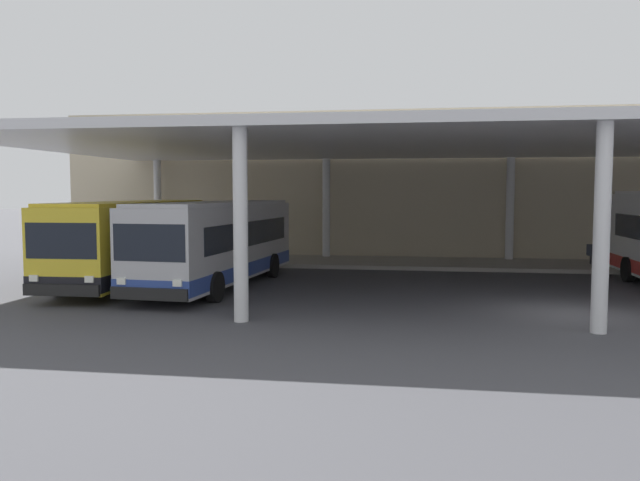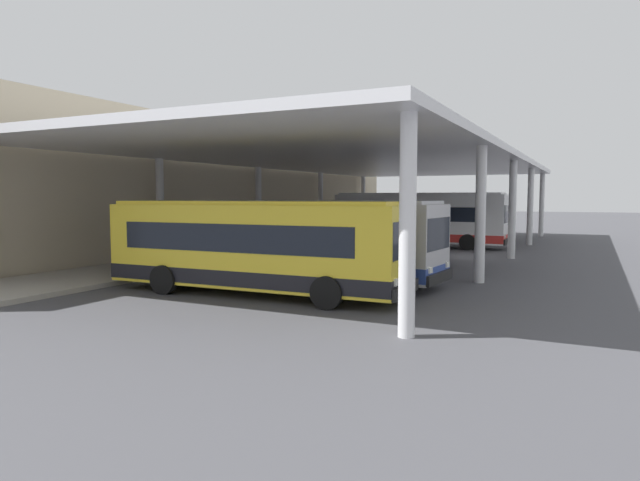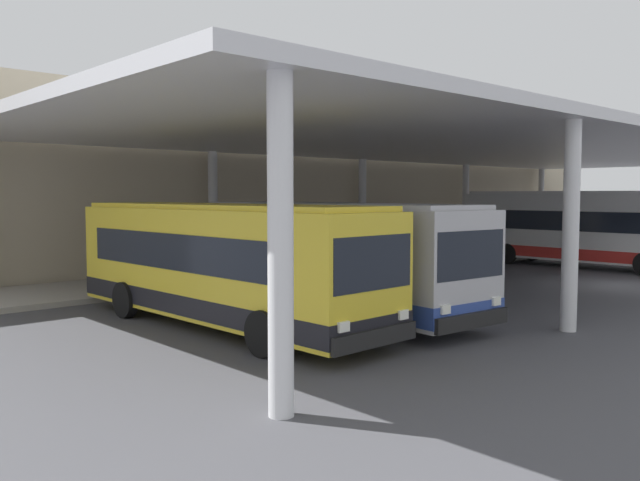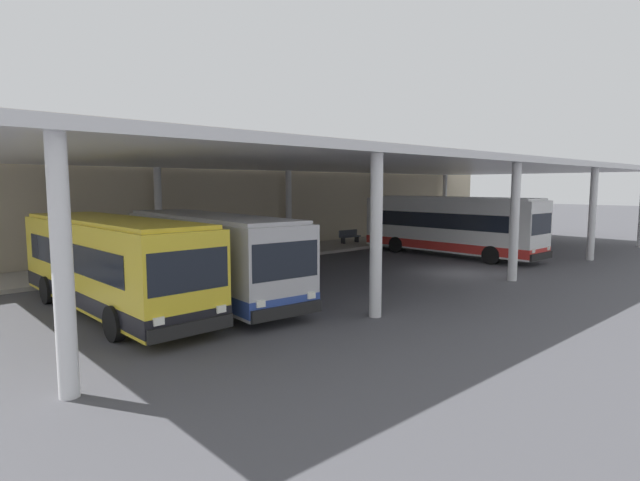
{
  "view_description": "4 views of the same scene",
  "coord_description": "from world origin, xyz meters",
  "views": [
    {
      "loc": [
        -4.49,
        -18.98,
        3.52
      ],
      "look_at": [
        -7.9,
        2.77,
        1.83
      ],
      "focal_mm": 35.41,
      "sensor_mm": 36.0,
      "label": 1
    },
    {
      "loc": [
        -30.9,
        -6.37,
        3.32
      ],
      "look_at": [
        -8.59,
        4.7,
        1.33
      ],
      "focal_mm": 30.96,
      "sensor_mm": 36.0,
      "label": 2
    },
    {
      "loc": [
        -24.68,
        -10.13,
        3.42
      ],
      "look_at": [
        -10.9,
        4.91,
        1.96
      ],
      "focal_mm": 36.44,
      "sensor_mm": 36.0,
      "label": 3
    },
    {
      "loc": [
        -21.27,
        -13.05,
        4.23
      ],
      "look_at": [
        -4.64,
        5.23,
        1.53
      ],
      "focal_mm": 28.07,
      "sensor_mm": 36.0,
      "label": 4
    }
  ],
  "objects": [
    {
      "name": "ground_plane",
      "position": [
        0.0,
        0.0,
        0.0
      ],
      "size": [
        200.0,
        200.0,
        0.0
      ],
      "primitive_type": "plane",
      "color": "#47474C"
    },
    {
      "name": "platform_kerb",
      "position": [
        0.0,
        11.75,
        0.09
      ],
      "size": [
        42.0,
        4.5,
        0.18
      ],
      "primitive_type": "cube",
      "color": "#A39E93",
      "rests_on": "ground"
    },
    {
      "name": "station_building_facade",
      "position": [
        0.0,
        15.0,
        3.91
      ],
      "size": [
        48.0,
        1.6,
        7.82
      ],
      "primitive_type": "cube",
      "color": "#C1B293",
      "rests_on": "ground"
    },
    {
      "name": "canopy_shelter",
      "position": [
        0.0,
        5.5,
        5.29
      ],
      "size": [
        40.0,
        17.0,
        5.55
      ],
      "color": "silver",
      "rests_on": "ground"
    },
    {
      "name": "bus_nearest_bay",
      "position": [
        -15.34,
        3.81,
        1.66
      ],
      "size": [
        2.91,
        10.59,
        3.17
      ],
      "color": "yellow",
      "rests_on": "ground"
    },
    {
      "name": "bus_second_bay",
      "position": [
        -11.87,
        3.52,
        1.66
      ],
      "size": [
        3.29,
        10.69,
        3.17
      ],
      "color": "#B7B7BC",
      "rests_on": "ground"
    },
    {
      "name": "bus_middle_bay",
      "position": [
        4.86,
        4.02,
        1.84
      ],
      "size": [
        2.74,
        11.33,
        3.57
      ],
      "color": "white",
      "rests_on": "ground"
    },
    {
      "name": "bench_waiting",
      "position": [
        4.19,
        11.82,
        0.66
      ],
      "size": [
        1.8,
        0.45,
        0.92
      ],
      "color": "#383D47",
      "rests_on": "platform_kerb"
    }
  ]
}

